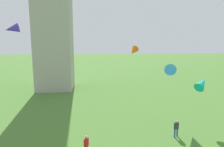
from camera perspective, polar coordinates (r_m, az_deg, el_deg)
person_2 at (r=22.92m, az=16.65°, el=-13.52°), size 0.52×0.46×1.74m
person_3 at (r=19.06m, az=-6.82°, el=-18.09°), size 0.42×0.53×1.79m
kite_flying_0 at (r=32.14m, az=-24.99°, el=10.67°), size 2.09×1.49×1.55m
kite_flying_2 at (r=26.18m, az=22.71°, el=-2.47°), size 2.26×2.13×1.76m
kite_flying_4 at (r=24.00m, az=5.68°, el=5.89°), size 1.42×1.56×1.21m
kite_flying_5 at (r=26.34m, az=15.27°, el=0.32°), size 2.18×2.69×2.09m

